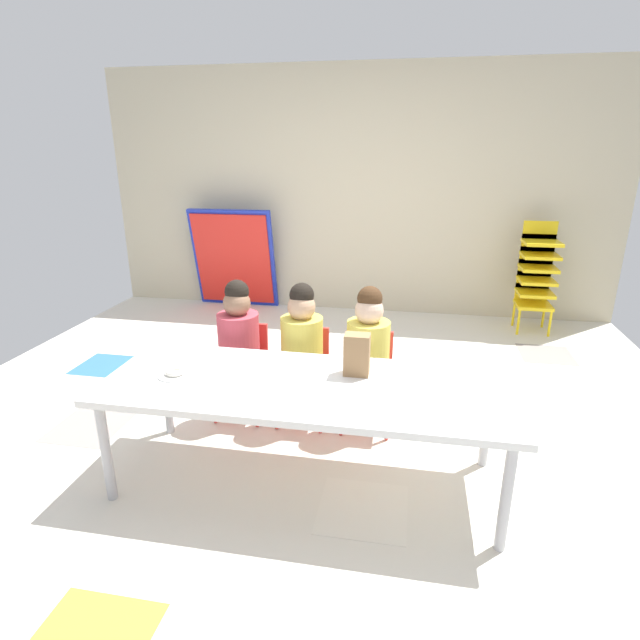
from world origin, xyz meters
TOP-DOWN VIEW (x-y plane):
  - ground_plane at (-0.00, -0.00)m, footprint 5.28×4.79m
  - back_wall at (0.00, 2.39)m, footprint 5.28×0.10m
  - craft_table at (0.13, -0.73)m, footprint 2.04×0.76m
  - seated_child_near_camera at (-0.43, -0.12)m, footprint 0.32×0.32m
  - seated_child_middle_seat at (-0.02, -0.12)m, footprint 0.32×0.32m
  - seated_child_far_right at (0.39, -0.12)m, footprint 0.32×0.31m
  - kid_chair_yellow_stack at (1.78, 1.99)m, footprint 0.32×0.30m
  - folded_activity_table at (-1.29, 2.19)m, footprint 0.90×0.29m
  - paper_bag_brown at (0.37, -0.58)m, footprint 0.13×0.09m
  - paper_plate_near_edge at (-0.55, -0.76)m, footprint 0.18×0.18m
  - donut_powdered_on_plate at (-0.55, -0.76)m, footprint 0.10×0.10m

SIDE VIEW (x-z plane):
  - ground_plane at x=0.00m, z-range -0.02..0.00m
  - craft_table at x=0.13m, z-range 0.24..0.82m
  - folded_activity_table at x=-1.29m, z-range -0.01..1.08m
  - seated_child_near_camera at x=-0.43m, z-range 0.10..1.01m
  - seated_child_middle_seat at x=-0.02m, z-range 0.10..1.01m
  - seated_child_far_right at x=0.39m, z-range 0.10..1.01m
  - kid_chair_yellow_stack at x=1.78m, z-range 0.06..1.10m
  - paper_plate_near_edge at x=-0.55m, z-range 0.57..0.58m
  - donut_powdered_on_plate at x=-0.55m, z-range 0.58..0.61m
  - paper_bag_brown at x=0.37m, z-range 0.57..0.79m
  - back_wall at x=0.00m, z-range 0.00..2.47m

